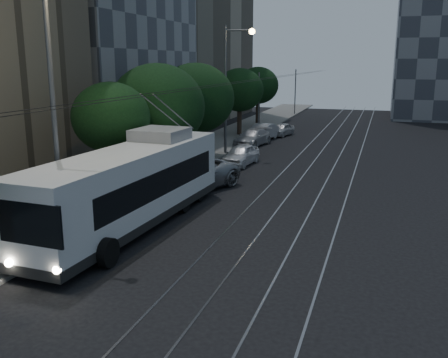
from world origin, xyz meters
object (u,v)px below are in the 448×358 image
(streetlamp_far, at_px, (231,78))
(pickup_silver, at_px, (186,175))
(car_white_c, at_px, (262,132))
(car_white_d, at_px, (282,129))
(car_white_a, at_px, (241,155))
(trolleybus, at_px, (132,186))
(streetlamp_near, at_px, (60,69))
(car_white_b, at_px, (252,137))

(streetlamp_far, bearing_deg, pickup_silver, -85.33)
(car_white_c, height_order, streetlamp_far, streetlamp_far)
(car_white_c, bearing_deg, car_white_d, 81.47)
(car_white_d, bearing_deg, car_white_a, -76.65)
(trolleybus, height_order, streetlamp_near, streetlamp_near)
(car_white_a, distance_m, car_white_d, 14.59)
(car_white_c, bearing_deg, car_white_a, -72.45)
(streetlamp_far, bearing_deg, car_white_a, -62.16)
(car_white_a, bearing_deg, pickup_silver, -91.24)
(car_white_b, xyz_separation_m, streetlamp_near, (-1.07, -24.57, 6.02))
(car_white_b, bearing_deg, car_white_a, -70.99)
(streetlamp_near, bearing_deg, pickup_silver, 80.11)
(pickup_silver, distance_m, car_white_a, 7.87)
(car_white_a, bearing_deg, car_white_d, 95.42)
(car_white_b, relative_size, car_white_c, 1.06)
(pickup_silver, bearing_deg, trolleybus, -67.04)
(pickup_silver, height_order, car_white_b, pickup_silver)
(car_white_d, bearing_deg, car_white_c, -96.72)
(pickup_silver, distance_m, car_white_b, 16.01)
(trolleybus, height_order, car_white_b, trolleybus)
(car_white_d, bearing_deg, pickup_silver, -78.98)
(car_white_a, height_order, car_white_c, car_white_c)
(car_white_a, bearing_deg, trolleybus, -87.89)
(car_white_b, height_order, streetlamp_far, streetlamp_far)
(pickup_silver, xyz_separation_m, car_white_c, (-0.36, 19.14, -0.18))
(car_white_c, relative_size, car_white_d, 1.26)
(pickup_silver, height_order, streetlamp_near, streetlamp_near)
(trolleybus, relative_size, streetlamp_far, 1.37)
(car_white_c, height_order, streetlamp_near, streetlamp_near)
(pickup_silver, bearing_deg, car_white_b, 113.43)
(streetlamp_far, bearing_deg, car_white_d, 81.18)
(streetlamp_near, bearing_deg, car_white_a, 81.76)
(car_white_a, bearing_deg, streetlamp_near, -93.06)
(car_white_c, height_order, car_white_d, car_white_c)
(car_white_c, xyz_separation_m, car_white_d, (1.18, 3.27, -0.13))
(car_white_b, bearing_deg, trolleybus, -78.66)
(car_white_d, bearing_deg, streetlamp_far, -85.70)
(car_white_a, relative_size, car_white_b, 0.87)
(trolleybus, distance_m, streetlamp_far, 18.10)
(pickup_silver, relative_size, car_white_a, 1.59)
(trolleybus, xyz_separation_m, car_white_d, (0.70, 28.82, -1.20))
(trolleybus, height_order, streetlamp_far, streetlamp_far)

